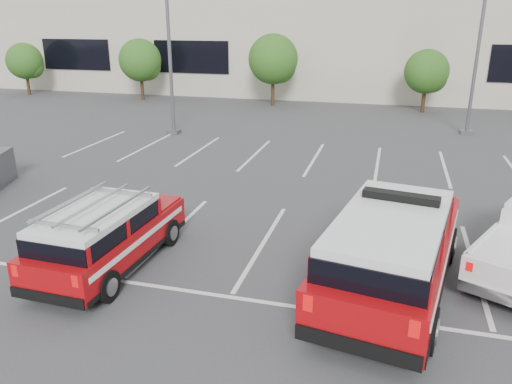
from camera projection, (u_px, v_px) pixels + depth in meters
ground at (263, 244)px, 13.63m from camera, size 120.00×120.00×0.00m
stall_markings at (295, 191)px, 17.73m from camera, size 23.00×15.00×0.01m
convention_building at (362, 32)px, 41.02m from camera, size 60.00×16.99×13.20m
tree_far_left at (26, 62)px, 39.06m from camera, size 2.77×2.77×3.99m
tree_left at (142, 62)px, 36.48m from camera, size 3.07×3.07×4.42m
tree_mid_left at (275, 61)px, 33.91m from camera, size 3.37×3.37×4.85m
tree_mid_right at (428, 73)px, 31.60m from camera, size 2.77×2.77×3.99m
light_pole_left at (168, 31)px, 24.82m from camera, size 0.90×0.60×10.24m
light_pole_mid at (481, 31)px, 24.73m from camera, size 0.90×0.60×10.24m
fire_chief_suv at (392, 256)px, 11.00m from camera, size 3.28×6.51×2.19m
ladder_suv at (107, 240)px, 12.15m from camera, size 2.00×4.72×1.84m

